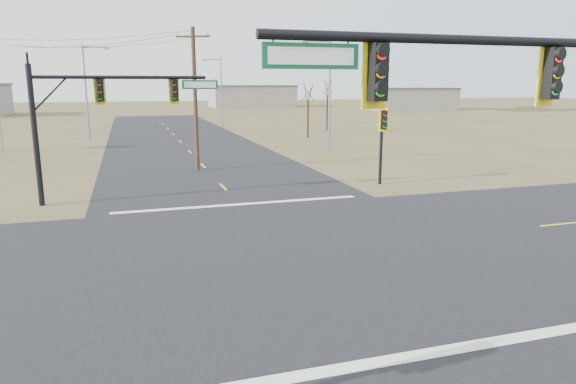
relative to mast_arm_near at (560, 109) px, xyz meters
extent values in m
plane|color=brown|center=(-3.82, 7.50, -5.24)|extent=(320.00, 320.00, 0.00)
cube|color=black|center=(-3.82, 7.50, -5.23)|extent=(160.00, 14.00, 0.02)
cube|color=black|center=(-3.82, 7.50, -5.23)|extent=(14.00, 160.00, 0.02)
cube|color=silver|center=(-3.82, 0.00, -5.21)|extent=(12.00, 0.40, 0.01)
cube|color=silver|center=(-3.82, 15.00, -5.21)|extent=(12.00, 0.40, 0.01)
cylinder|color=black|center=(-1.46, 0.00, 1.36)|extent=(10.28, 0.19, 0.19)
cube|color=#0A4C2E|center=(-5.62, 0.00, 1.01)|extent=(1.80, 0.05, 0.45)
cylinder|color=black|center=(-12.97, 17.76, -1.91)|extent=(0.27, 0.27, 6.66)
cylinder|color=black|center=(-8.92, 17.76, 0.82)|extent=(8.09, 0.17, 0.17)
cube|color=#0A4C2E|center=(-5.17, 17.76, 0.47)|extent=(1.80, 0.05, 0.45)
cylinder|color=black|center=(5.11, 17.72, -3.10)|extent=(0.18, 0.18, 4.28)
cylinder|color=#432A1C|center=(-4.41, 25.78, -0.58)|extent=(0.27, 0.27, 9.33)
cube|color=#432A1C|center=(-4.41, 25.78, 3.49)|extent=(2.12, 1.06, 0.12)
cylinder|color=gray|center=(8.00, 33.01, -0.53)|extent=(0.19, 0.19, 9.42)
cylinder|color=gray|center=(6.87, 33.01, 3.97)|extent=(2.26, 0.11, 0.11)
cube|color=gray|center=(5.74, 33.01, 3.87)|extent=(0.53, 0.26, 0.17)
cylinder|color=gray|center=(3.10, 58.22, -0.77)|extent=(0.18, 0.18, 8.94)
cylinder|color=gray|center=(2.03, 58.22, 3.50)|extent=(2.14, 0.11, 0.11)
cube|color=gray|center=(0.95, 58.22, 3.40)|extent=(0.50, 0.25, 0.16)
cylinder|color=gray|center=(-12.48, 46.17, -0.53)|extent=(0.19, 0.19, 9.43)
cylinder|color=gray|center=(-11.35, 46.17, 3.99)|extent=(2.26, 0.11, 0.11)
cube|color=gray|center=(-10.22, 46.17, 3.89)|extent=(0.56, 0.36, 0.17)
cylinder|color=black|center=(9.78, 43.56, -3.28)|extent=(0.20, 0.20, 3.91)
cylinder|color=black|center=(15.13, 51.49, -2.99)|extent=(0.20, 0.20, 4.50)
cube|color=gray|center=(21.18, 117.50, -2.74)|extent=(20.00, 12.00, 5.00)
cube|color=gray|center=(51.18, 92.50, -2.99)|extent=(18.00, 10.00, 4.50)
camera|label=1|loc=(-8.79, -8.79, 0.54)|focal=32.00mm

